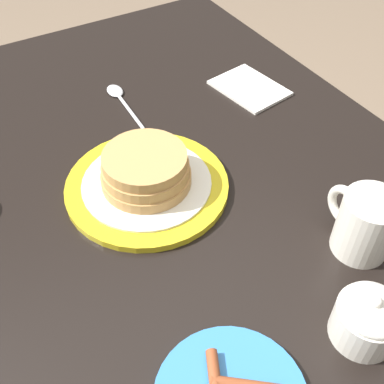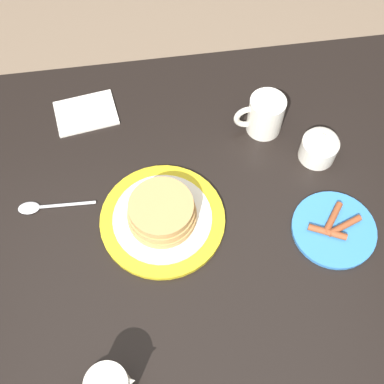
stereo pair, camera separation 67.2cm
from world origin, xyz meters
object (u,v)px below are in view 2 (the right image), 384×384
object	(u,v)px
coffee_mug	(264,115)
spoon	(42,207)
side_plate_bacon	(334,229)
pancake_plate	(162,215)
napkin	(86,113)
sugar_bowl	(319,147)

from	to	relation	value
coffee_mug	spoon	distance (m)	0.53
side_plate_bacon	coffee_mug	xyz separation A→B (m)	(0.09, -0.28, 0.04)
spoon	pancake_plate	bearing A→B (deg)	164.91
pancake_plate	spoon	world-z (taller)	pancake_plate
coffee_mug	napkin	bearing A→B (deg)	-13.89
pancake_plate	napkin	bearing A→B (deg)	-64.16
pancake_plate	sugar_bowl	world-z (taller)	sugar_bowl
napkin	side_plate_bacon	bearing A→B (deg)	142.63
pancake_plate	spoon	xyz separation A→B (m)	(0.25, -0.07, -0.02)
pancake_plate	side_plate_bacon	distance (m)	0.36
spoon	sugar_bowl	bearing A→B (deg)	-175.78
coffee_mug	pancake_plate	bearing A→B (deg)	38.89
coffee_mug	napkin	xyz separation A→B (m)	(0.41, -0.10, -0.05)
coffee_mug	spoon	bearing A→B (deg)	15.38
side_plate_bacon	spoon	distance (m)	0.62
napkin	pancake_plate	bearing A→B (deg)	115.84
sugar_bowl	napkin	bearing A→B (deg)	-20.87
napkin	coffee_mug	bearing A→B (deg)	166.11
sugar_bowl	spoon	size ratio (longest dim) A/B	0.49
pancake_plate	spoon	size ratio (longest dim) A/B	1.58
sugar_bowl	spoon	xyz separation A→B (m)	(0.62, 0.05, -0.03)
pancake_plate	sugar_bowl	xyz separation A→B (m)	(-0.37, -0.11, 0.01)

